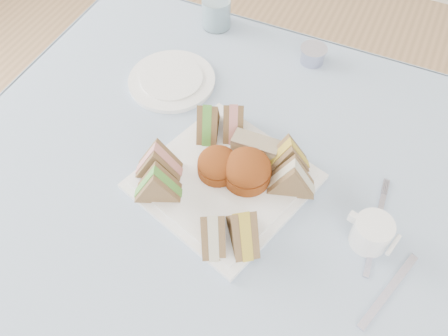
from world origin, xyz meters
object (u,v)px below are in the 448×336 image
at_px(serving_plate, 224,182).
at_px(water_glass, 216,8).
at_px(table, 206,268).
at_px(creamer_jug, 371,233).

bearing_deg(serving_plate, water_glass, 134.10).
xyz_separation_m(table, serving_plate, (0.04, 0.02, 0.38)).
height_order(serving_plate, water_glass, water_glass).
bearing_deg(creamer_jug, serving_plate, -167.04).
bearing_deg(serving_plate, table, -130.26).
bearing_deg(table, creamer_jug, 3.44).
xyz_separation_m(table, water_glass, (-0.18, 0.45, 0.43)).
bearing_deg(creamer_jug, table, -162.45).
bearing_deg(water_glass, creamer_jug, -40.93).
relative_size(table, serving_plate, 3.17).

